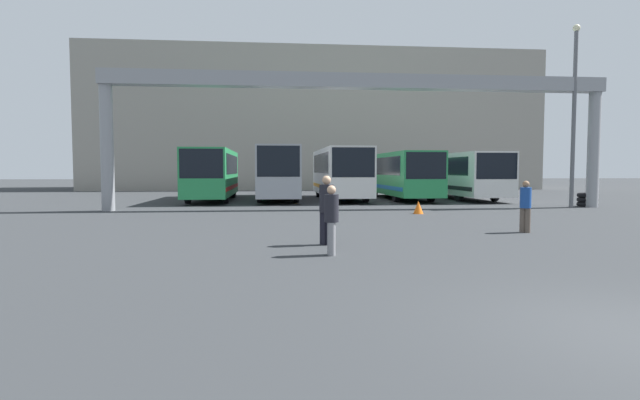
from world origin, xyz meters
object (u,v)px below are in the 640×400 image
(bus_slot_3, at_px, (401,173))
(pedestrian_near_center, at_px, (331,218))
(tire_stack, at_px, (587,200))
(pedestrian_near_left, at_px, (525,205))
(bus_slot_4, at_px, (457,173))
(traffic_cone, at_px, (418,207))
(bus_slot_1, at_px, (277,170))
(bus_slot_2, at_px, (340,171))
(pedestrian_mid_right, at_px, (327,208))
(lamp_post, at_px, (574,110))
(bus_slot_0, at_px, (213,172))

(bus_slot_3, relative_size, pedestrian_near_center, 6.87)
(pedestrian_near_center, xyz_separation_m, tire_stack, (15.32, 13.58, -0.49))
(pedestrian_near_left, distance_m, pedestrian_near_center, 7.37)
(bus_slot_4, distance_m, pedestrian_near_left, 18.89)
(traffic_cone, height_order, tire_stack, tire_stack)
(bus_slot_1, bearing_deg, pedestrian_near_left, -67.78)
(bus_slot_2, relative_size, pedestrian_mid_right, 5.90)
(bus_slot_2, bearing_deg, bus_slot_4, 5.26)
(bus_slot_1, distance_m, tire_stack, 18.27)
(bus_slot_4, relative_size, lamp_post, 1.31)
(pedestrian_near_left, xyz_separation_m, pedestrian_mid_right, (-6.43, -1.92, 0.10))
(bus_slot_2, height_order, bus_slot_4, bus_slot_2)
(bus_slot_1, relative_size, pedestrian_mid_right, 6.71)
(bus_slot_0, height_order, lamp_post, lamp_post)
(pedestrian_near_left, height_order, pedestrian_near_center, pedestrian_near_left)
(bus_slot_0, bearing_deg, pedestrian_near_left, -56.40)
(bus_slot_3, bearing_deg, tire_stack, -43.13)
(pedestrian_near_left, bearing_deg, bus_slot_2, 146.87)
(pedestrian_near_center, distance_m, traffic_cone, 11.45)
(bus_slot_1, bearing_deg, bus_slot_2, -10.17)
(bus_slot_3, relative_size, lamp_post, 1.19)
(bus_slot_3, bearing_deg, pedestrian_near_center, -108.79)
(bus_slot_0, distance_m, bus_slot_4, 16.34)
(traffic_cone, bearing_deg, bus_slot_3, 79.26)
(pedestrian_near_left, distance_m, traffic_cone, 6.90)
(bus_slot_2, xyz_separation_m, pedestrian_near_left, (3.37, -17.50, -1.02))
(bus_slot_2, relative_size, traffic_cone, 18.83)
(bus_slot_2, relative_size, pedestrian_near_left, 6.60)
(bus_slot_3, distance_m, tire_stack, 11.21)
(bus_slot_0, distance_m, bus_slot_3, 12.24)
(pedestrian_near_left, relative_size, tire_stack, 1.55)
(bus_slot_4, xyz_separation_m, tire_stack, (4.04, -8.17, -1.37))
(bus_slot_0, bearing_deg, lamp_post, -22.94)
(bus_slot_4, height_order, tire_stack, bus_slot_4)
(bus_slot_3, xyz_separation_m, pedestrian_near_center, (-7.20, -21.18, -0.90))
(bus_slot_4, relative_size, traffic_cone, 21.50)
(pedestrian_near_center, height_order, lamp_post, lamp_post)
(bus_slot_3, xyz_separation_m, pedestrian_near_left, (-0.71, -17.69, -0.89))
(pedestrian_near_left, height_order, lamp_post, lamp_post)
(lamp_post, bearing_deg, bus_slot_0, 157.06)
(pedestrian_mid_right, distance_m, lamp_post, 18.30)
(pedestrian_mid_right, bearing_deg, bus_slot_0, 131.12)
(bus_slot_3, distance_m, lamp_post, 11.21)
(bus_slot_4, relative_size, tire_stack, 11.66)
(pedestrian_mid_right, xyz_separation_m, pedestrian_near_center, (-0.06, -1.57, -0.11))
(traffic_cone, xyz_separation_m, lamp_post, (8.80, 2.59, 4.70))
(bus_slot_3, distance_m, traffic_cone, 11.25)
(bus_slot_0, xyz_separation_m, pedestrian_near_left, (11.53, -17.35, -0.97))
(bus_slot_1, bearing_deg, tire_stack, -26.60)
(bus_slot_0, xyz_separation_m, bus_slot_4, (16.32, 0.91, -0.09))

